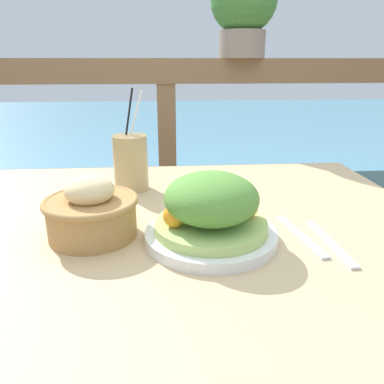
{
  "coord_description": "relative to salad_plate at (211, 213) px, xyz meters",
  "views": [
    {
      "loc": [
        -0.02,
        -0.65,
        1.06
      ],
      "look_at": [
        0.04,
        0.06,
        0.8
      ],
      "focal_mm": 35.0,
      "sensor_mm": 36.0,
      "label": 1
    }
  ],
  "objects": [
    {
      "name": "knife",
      "position": [
        0.21,
        -0.03,
        -0.05
      ],
      "size": [
        0.02,
        0.18,
        0.0
      ],
      "color": "silver",
      "rests_on": "patio_table"
    },
    {
      "name": "sea_backdrop",
      "position": [
        -0.07,
        3.36,
        -0.57
      ],
      "size": [
        12.0,
        4.0,
        0.46
      ],
      "color": "#568EA8",
      "rests_on": "ground_plane"
    },
    {
      "name": "potted_plant",
      "position": [
        0.22,
        0.86,
        0.44
      ],
      "size": [
        0.24,
        0.24,
        0.32
      ],
      "color": "gray",
      "rests_on": "railing_fence"
    },
    {
      "name": "railing_fence",
      "position": [
        -0.07,
        0.86,
        -0.0
      ],
      "size": [
        2.8,
        0.08,
        1.06
      ],
      "color": "brown",
      "rests_on": "ground_plane"
    },
    {
      "name": "drink_glass",
      "position": [
        -0.17,
        0.31,
        0.01
      ],
      "size": [
        0.09,
        0.09,
        0.25
      ],
      "color": "tan",
      "rests_on": "patio_table"
    },
    {
      "name": "fork",
      "position": [
        0.17,
        0.0,
        -0.05
      ],
      "size": [
        0.04,
        0.18,
        0.0
      ],
      "color": "silver",
      "rests_on": "patio_table"
    },
    {
      "name": "patio_table",
      "position": [
        -0.07,
        0.04,
        -0.15
      ],
      "size": [
        1.1,
        0.96,
        0.74
      ],
      "color": "tan",
      "rests_on": "ground_plane"
    },
    {
      "name": "salad_plate",
      "position": [
        0.0,
        0.0,
        0.0
      ],
      "size": [
        0.24,
        0.24,
        0.13
      ],
      "color": "silver",
      "rests_on": "patio_table"
    },
    {
      "name": "bread_basket",
      "position": [
        -0.22,
        0.04,
        -0.01
      ],
      "size": [
        0.17,
        0.17,
        0.12
      ],
      "color": "#AD7F47",
      "rests_on": "patio_table"
    }
  ]
}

